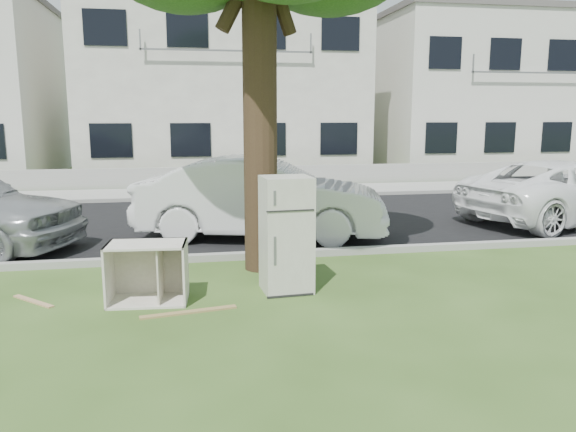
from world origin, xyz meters
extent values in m
plane|color=#334F1C|center=(0.00, 0.00, 0.00)|extent=(120.00, 120.00, 0.00)
cube|color=black|center=(0.00, 6.00, 0.01)|extent=(120.00, 7.00, 0.01)
cube|color=gray|center=(0.00, 2.45, 0.00)|extent=(120.00, 0.18, 0.12)
cube|color=gray|center=(0.00, 9.55, 0.00)|extent=(120.00, 0.18, 0.12)
cube|color=gray|center=(0.00, 11.00, 0.01)|extent=(120.00, 2.80, 0.01)
cube|color=gray|center=(0.00, 12.60, 0.35)|extent=(120.00, 0.15, 0.70)
cylinder|color=black|center=(-0.40, 1.80, 2.60)|extent=(0.54, 0.54, 5.20)
cube|color=silver|center=(0.00, 17.50, 3.60)|extent=(11.00, 8.00, 7.20)
cube|color=silver|center=(12.00, 17.50, 3.30)|extent=(10.00, 8.00, 6.60)
cube|color=#595451|center=(12.00, 17.50, 6.72)|extent=(10.20, 8.16, 0.24)
cube|color=beige|center=(-0.20, 0.58, 0.83)|extent=(0.73, 0.68, 1.66)
cube|color=silver|center=(-2.14, 0.42, 0.41)|extent=(1.10, 0.73, 0.82)
cube|color=olive|center=(-1.60, -0.13, 0.01)|extent=(1.24, 0.32, 0.02)
cube|color=tan|center=(-3.68, 0.68, 0.01)|extent=(0.66, 0.65, 0.02)
cube|color=tan|center=(-2.41, 0.64, 0.01)|extent=(0.13, 0.86, 0.02)
imported|color=silver|center=(-0.08, 4.11, 0.83)|extent=(5.31, 2.96, 1.66)
imported|color=white|center=(7.21, 4.53, 0.73)|extent=(5.69, 3.68, 1.46)
camera|label=1|loc=(-1.58, -7.12, 2.52)|focal=35.00mm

